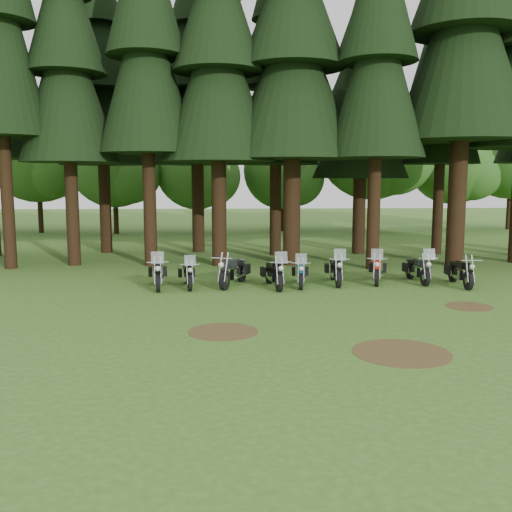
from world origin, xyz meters
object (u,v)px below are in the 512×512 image
object	(u,v)px
motorcycle_0	(158,275)
motorcycle_2	(233,272)
motorcycle_3	(274,274)
motorcycle_8	(460,273)
motorcycle_7	(418,270)
motorcycle_1	(188,275)
motorcycle_5	(336,271)
motorcycle_4	(300,274)
motorcycle_6	(377,270)

from	to	relation	value
motorcycle_0	motorcycle_2	size ratio (longest dim) A/B	0.99
motorcycle_2	motorcycle_3	xyz separation A→B (m)	(1.45, -0.48, -0.02)
motorcycle_8	motorcycle_7	bearing A→B (deg)	153.83
motorcycle_1	motorcycle_5	bearing A→B (deg)	-4.23
motorcycle_4	motorcycle_0	bearing A→B (deg)	-172.54
motorcycle_0	motorcycle_4	size ratio (longest dim) A/B	1.09
motorcycle_4	motorcycle_5	bearing A→B (deg)	21.50
motorcycle_4	motorcycle_8	world-z (taller)	motorcycle_4
motorcycle_0	motorcycle_8	world-z (taller)	motorcycle_0
motorcycle_1	motorcycle_0	bearing A→B (deg)	174.08
motorcycle_1	motorcycle_7	world-z (taller)	motorcycle_7
motorcycle_8	motorcycle_5	bearing A→B (deg)	174.94
motorcycle_7	motorcycle_8	size ratio (longest dim) A/B	0.99
motorcycle_2	motorcycle_6	xyz separation A→B (m)	(5.41, 0.31, -0.03)
motorcycle_8	motorcycle_1	bearing A→B (deg)	-178.20
motorcycle_6	motorcycle_3	bearing A→B (deg)	-152.31
motorcycle_2	motorcycle_3	bearing A→B (deg)	3.39
motorcycle_2	motorcycle_5	xyz separation A→B (m)	(3.80, 0.17, -0.02)
motorcycle_4	motorcycle_6	bearing A→B (deg)	16.11
motorcycle_7	motorcycle_5	bearing A→B (deg)	-179.77
motorcycle_0	motorcycle_5	world-z (taller)	motorcycle_0
motorcycle_1	motorcycle_8	distance (m)	9.89
motorcycle_3	motorcycle_8	distance (m)	6.81
motorcycle_0	motorcycle_3	distance (m)	4.15
motorcycle_2	motorcycle_4	xyz separation A→B (m)	(2.44, -0.20, -0.06)
motorcycle_4	motorcycle_8	xyz separation A→B (m)	(5.82, -0.27, 0.03)
motorcycle_0	motorcycle_3	xyz separation A→B (m)	(4.14, -0.18, -0.00)
motorcycle_5	motorcycle_6	bearing A→B (deg)	8.84
motorcycle_1	motorcycle_6	bearing A→B (deg)	-4.08
motorcycle_0	motorcycle_6	bearing A→B (deg)	-2.67
motorcycle_2	motorcycle_8	bearing A→B (deg)	18.47
motorcycle_1	motorcycle_5	xyz separation A→B (m)	(5.43, 0.42, 0.05)
motorcycle_3	motorcycle_2	bearing A→B (deg)	153.36
motorcycle_6	motorcycle_0	bearing A→B (deg)	-159.24
motorcycle_1	motorcycle_7	bearing A→B (deg)	-5.13
motorcycle_4	motorcycle_6	world-z (taller)	motorcycle_6
motorcycle_5	motorcycle_1	bearing A→B (deg)	-171.79
motorcycle_2	motorcycle_7	world-z (taller)	motorcycle_7
motorcycle_0	motorcycle_6	world-z (taller)	motorcycle_0
motorcycle_4	motorcycle_8	distance (m)	5.83
motorcycle_1	motorcycle_3	size ratio (longest dim) A/B	0.90
motorcycle_5	motorcycle_8	xyz separation A→B (m)	(4.46, -0.64, -0.01)
motorcycle_7	motorcycle_4	bearing A→B (deg)	-175.67
motorcycle_3	motorcycle_6	distance (m)	4.04
motorcycle_2	motorcycle_6	size ratio (longest dim) A/B	1.05
motorcycle_3	motorcycle_0	bearing A→B (deg)	169.26
motorcycle_0	motorcycle_4	distance (m)	5.13
motorcycle_4	motorcycle_3	bearing A→B (deg)	-158.08
motorcycle_5	motorcycle_7	xyz separation A→B (m)	(3.13, 0.11, -0.01)
motorcycle_4	motorcycle_5	size ratio (longest dim) A/B	0.92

